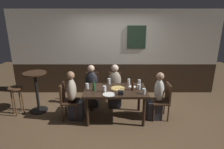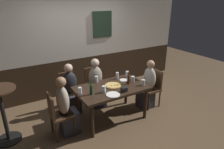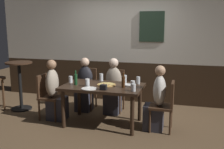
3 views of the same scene
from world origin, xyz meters
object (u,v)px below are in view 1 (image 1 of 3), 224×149
Objects in this scene: chair_head_east at (163,99)px; beer_glass_half at (104,89)px; beer_glass_tall at (139,87)px; pint_glass_stout at (129,82)px; bar_stool at (16,93)px; person_head_east at (156,99)px; tumbler_short at (144,91)px; plate_white_small at (132,87)px; beer_bottle_brown at (132,86)px; plate_white_large at (109,94)px; highball_clear at (109,82)px; pint_glass_pale at (87,86)px; chair_head_west at (67,99)px; pizza at (118,88)px; chair_left_far at (92,86)px; condiment_caddy at (120,93)px; chair_mid_far at (115,86)px; person_left_far at (91,89)px; pint_glass_amber at (139,83)px; dining_table at (115,93)px; side_bar_table at (36,89)px; person_mid_far at (115,89)px; person_head_west at (74,99)px; beer_bottle_green at (94,86)px.

chair_head_east is 6.53× the size of beer_glass_half.
pint_glass_stout is at bearing 125.25° from beer_glass_tall.
bar_stool is (-2.20, 0.33, -0.23)m from beer_glass_half.
person_head_east reaches higher than chair_head_east.
tumbler_short is 0.69× the size of plate_white_small.
plate_white_large is (-0.54, -0.27, -0.10)m from beer_bottle_brown.
highball_clear is 0.52m from beer_glass_half.
highball_clear is 1.11× the size of pint_glass_pale.
chair_head_west is 1.23m from pizza.
chair_head_west is 1.00× the size of chair_head_east.
chair_left_far reaches higher than condiment_caddy.
chair_mid_far is at bearing 94.06° from pizza.
beer_glass_tall is (-0.07, 0.28, -0.00)m from tumbler_short.
person_left_far is 3.39× the size of pizza.
beer_bottle_brown reaches higher than pint_glass_amber.
chair_mid_far reaches higher than pint_glass_amber.
chair_head_west reaches higher than plate_white_small.
plate_white_small is at bearing -0.57° from bar_stool.
plate_white_small is at bearing 116.28° from tumbler_short.
plate_white_large is (-0.15, -1.17, 0.25)m from chair_mid_far.
beer_glass_tall is 3.01m from bar_stool.
bar_stool is at bearing 175.46° from dining_table.
beer_glass_tall is at bearing -27.26° from highball_clear.
dining_table is at bearing 64.59° from plate_white_large.
plate_white_small is 2.42m from side_bar_table.
chair_head_west is at bearing -125.79° from person_left_far.
plate_white_large is at bearing -35.83° from pint_glass_pale.
tumbler_short is at bearing -41.58° from chair_left_far.
plate_white_small is (-0.57, 0.17, 0.26)m from person_head_east.
plate_white_large is (0.49, -1.01, 0.27)m from person_left_far.
chair_head_east is at bearing -16.34° from highball_clear.
beer_bottle_brown is (0.34, -0.08, 0.09)m from pizza.
pint_glass_stout reaches higher than chair_head_west.
person_mid_far is 1.10× the size of side_bar_table.
pint_glass_pale is 1.80m from bar_stool.
beer_glass_half is 0.51× the size of beer_bottle_brown.
chair_mid_far is 1.00× the size of chair_head_east.
dining_table is at bearing -9.78° from side_bar_table.
person_mid_far reaches higher than chair_head_west.
tumbler_short is at bearing -12.99° from side_bar_table.
pint_glass_pale reaches higher than tumbler_short.
plate_white_large is at bearing -20.58° from person_head_west.
beer_glass_half is 0.26m from beer_bottle_green.
person_mid_far reaches higher than plate_white_small.
chair_left_far is at bearing 144.73° from beer_glass_tall.
chair_head_west is 1.32m from bar_stool.
pint_glass_pale is at bearing 139.55° from beer_bottle_green.
person_left_far reaches higher than chair_head_east.
pint_glass_pale is 0.47× the size of beer_bottle_green.
beer_bottle_green is (0.65, -0.09, 0.35)m from chair_head_west.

